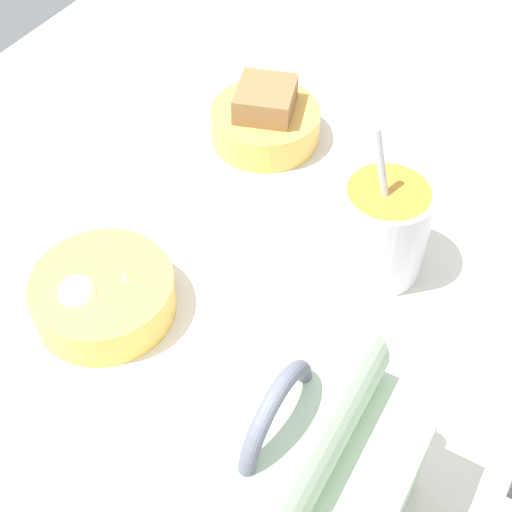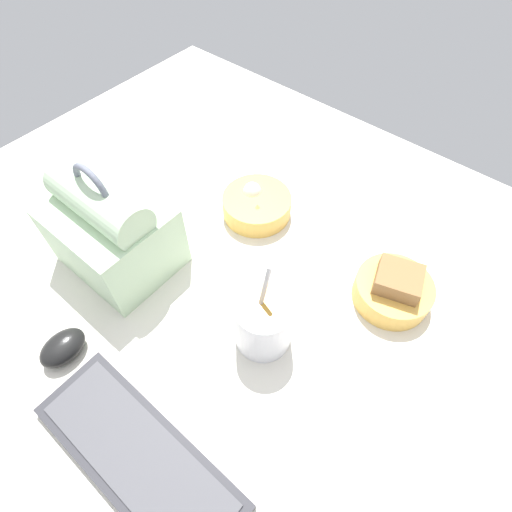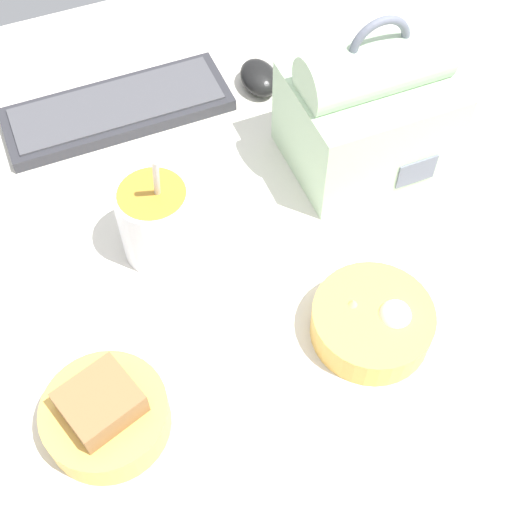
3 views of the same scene
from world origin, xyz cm
name	(u,v)px [view 3 (image 3 of 3)]	position (x,y,z in cm)	size (l,w,h in cm)	color
desk_surface	(223,267)	(0.00, 0.00, 1.00)	(140.00, 110.00, 2.00)	silver
keyboard	(118,109)	(-4.44, 29.16, 3.02)	(31.21, 11.15, 2.10)	#2D2D33
lunch_bag	(368,110)	(23.27, 9.15, 10.21)	(19.20, 15.94, 21.97)	#B7D6AD
soup_cup	(156,220)	(-6.09, 5.03, 7.35)	(8.82, 8.82, 17.07)	silver
bento_bowl_sandwich	(105,414)	(-18.13, -14.49, 4.70)	(12.87, 12.87, 7.23)	#EAB24C
bento_bowl_snacks	(372,321)	(11.86, -15.10, 4.28)	(13.43, 13.43, 5.75)	#EAB24C
computer_mouse	(259,78)	(15.87, 26.65, 3.88)	(5.11, 7.24, 3.75)	black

